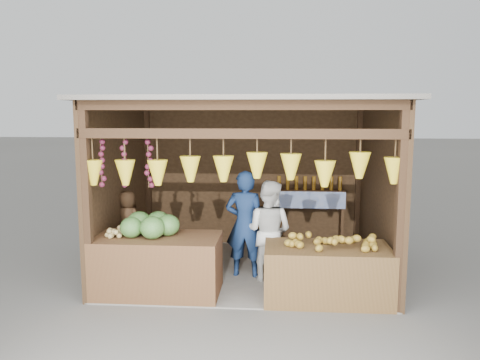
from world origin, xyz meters
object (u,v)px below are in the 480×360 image
Objects in this scene: counter_left at (158,265)px; counter_right at (327,273)px; vendor_seated at (128,222)px; man_standing at (245,224)px; woman_standing at (269,231)px.

counter_right is at bearing -0.28° from counter_left.
counter_right is at bearing -175.36° from vendor_seated.
vendor_seated is (-0.74, 1.04, 0.35)m from counter_left.
man_standing is at bearing -164.01° from vendor_seated.
counter_left is 1.03× the size of man_standing.
vendor_seated is at bearing 160.70° from counter_right.
counter_left is at bearing 47.68° from woman_standing.
counter_right is 1.09m from woman_standing.
man_standing is (-1.13, 0.79, 0.45)m from counter_right.
woman_standing is 1.53× the size of vendor_seated.
woman_standing is (1.48, 0.66, 0.34)m from counter_left.
man_standing is 1.65× the size of vendor_seated.
man_standing reaches higher than woman_standing.
vendor_seated is (-1.87, 0.26, -0.05)m from man_standing.
counter_right is 1.45m from man_standing.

